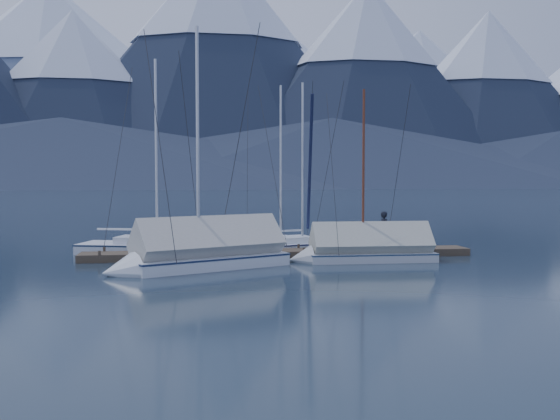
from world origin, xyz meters
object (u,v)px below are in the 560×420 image
object	(u,v)px
sailboat_open_mid	(290,247)
person	(384,230)
sailboat_covered_far	(195,256)
sailboat_covered_near	(360,252)
sailboat_open_right	(311,247)
sailboat_open_left	(168,250)

from	to	relation	value
sailboat_open_mid	person	distance (m)	4.89
sailboat_open_mid	sailboat_covered_far	bearing A→B (deg)	-131.19
sailboat_covered_near	sailboat_covered_far	xyz separation A→B (m)	(-7.23, -1.29, 0.10)
sailboat_covered_near	sailboat_open_mid	bearing A→B (deg)	120.20
sailboat_open_mid	sailboat_open_right	distance (m)	1.07
sailboat_open_right	sailboat_open_left	bearing A→B (deg)	-176.78
person	sailboat_open_mid	bearing A→B (deg)	49.30
sailboat_open_right	sailboat_covered_near	bearing A→B (deg)	-72.14
sailboat_covered_near	person	xyz separation A→B (m)	(1.75, 1.89, 0.80)
sailboat_covered_far	person	distance (m)	9.56
sailboat_open_left	sailboat_covered_far	size ratio (longest dim) A/B	0.97
sailboat_open_left	sailboat_covered_far	distance (m)	5.29
sailboat_open_right	person	distance (m)	4.04
sailboat_covered_near	sailboat_open_right	bearing A→B (deg)	107.86
sailboat_open_left	sailboat_open_right	world-z (taller)	sailboat_open_left
sailboat_open_left	sailboat_covered_near	distance (m)	9.35
sailboat_open_right	sailboat_covered_far	size ratio (longest dim) A/B	0.87
sailboat_open_mid	sailboat_open_left	bearing A→B (deg)	-176.66
sailboat_covered_near	person	size ratio (longest dim) A/B	4.80
sailboat_covered_far	person	world-z (taller)	sailboat_covered_far
sailboat_open_left	sailboat_covered_near	size ratio (longest dim) A/B	1.23
sailboat_open_left	sailboat_open_mid	xyz separation A→B (m)	(6.08, 0.36, -0.02)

